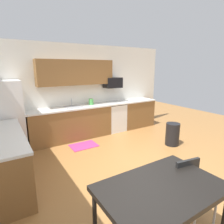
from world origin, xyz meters
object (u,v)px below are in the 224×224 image
refrigerator (6,118)px  kettle (91,102)px  dining_table (162,191)px  chair_near_table (192,188)px  microwave (113,83)px  oven_range (114,117)px  trash_bin (172,134)px

refrigerator → kettle: size_ratio=8.77×
dining_table → chair_near_table: (0.61, 0.03, -0.20)m
microwave → kettle: bearing=-176.4°
refrigerator → microwave: (3.08, 0.18, 0.69)m
oven_range → dining_table: 4.17m
oven_range → kettle: kettle is taller
microwave → kettle: size_ratio=2.70×
trash_bin → chair_near_table: bearing=-134.3°
oven_range → dining_table: bearing=-115.4°
refrigerator → chair_near_table: refrigerator is taller
oven_range → chair_near_table: 3.91m
microwave → refrigerator: bearing=-176.7°
refrigerator → microwave: bearing=3.3°
refrigerator → trash_bin: bearing=-25.1°
refrigerator → dining_table: 3.90m
refrigerator → kettle: (2.28, 0.13, 0.14)m
refrigerator → dining_table: bearing=-70.6°
refrigerator → oven_range: (3.08, 0.08, -0.42)m
kettle → refrigerator: bearing=-176.7°
microwave → trash_bin: bearing=-70.9°
trash_bin → kettle: (-1.47, 1.89, 0.72)m
microwave → chair_near_table: (-1.17, -3.83, -1.06)m
refrigerator → oven_range: refrigerator is taller
oven_range → dining_table: oven_range is taller
oven_range → dining_table: size_ratio=0.65×
dining_table → refrigerator: bearing=109.4°
oven_range → microwave: bearing=90.0°
refrigerator → oven_range: bearing=1.5°
oven_range → microwave: 1.11m
kettle → dining_table: bearing=-104.4°
trash_bin → refrigerator: bearing=154.9°
oven_range → trash_bin: size_ratio=1.52×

